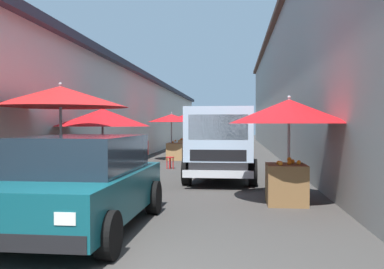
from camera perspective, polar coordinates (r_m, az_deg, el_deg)
ground at (r=17.62m, az=1.69°, el=-3.90°), size 90.00×90.00×0.00m
building_left_whitewash at (r=21.34m, az=-16.43°, el=2.61°), size 49.80×7.50×4.18m
building_right_concrete at (r=20.59m, az=21.57°, el=6.59°), size 49.80×7.50×7.03m
fruit_stall_far_left at (r=8.97m, az=-17.18°, el=3.58°), size 2.71×2.71×2.47m
fruit_stall_mid_lane at (r=23.06m, az=-0.83°, el=1.69°), size 2.35×2.35×2.25m
fruit_stall_far_right at (r=11.33m, az=-11.77°, el=1.03°), size 2.48×2.48×2.11m
fruit_stall_near_left at (r=8.96m, az=12.75°, el=1.50°), size 2.47×2.47×2.22m
fruit_stall_near_right at (r=19.25m, az=-2.63°, el=1.09°), size 2.15×2.15×2.15m
hatchback_car at (r=6.83m, az=-14.52°, el=-6.21°), size 3.93×1.96×1.45m
delivery_truck at (r=12.00m, az=3.86°, el=-1.43°), size 4.94×2.02×2.08m
vendor_by_crates at (r=15.11m, az=5.37°, el=-1.33°), size 0.44×0.52×1.59m
parked_scooter at (r=16.98m, az=-7.16°, el=-2.60°), size 1.67×0.55×1.14m
plastic_stool at (r=15.61m, az=-2.95°, el=-3.39°), size 0.30×0.30×0.43m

